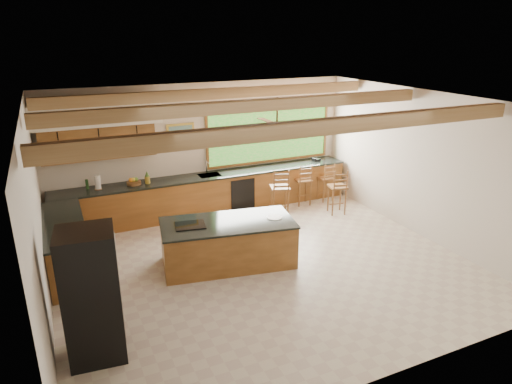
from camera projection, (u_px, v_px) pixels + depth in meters
name	position (u px, v px, depth m)	size (l,w,h in m)	color
ground	(263.00, 265.00, 8.42)	(7.20, 7.20, 0.00)	beige
room_shell	(240.00, 141.00, 8.18)	(7.27, 6.54, 3.02)	beige
counter_run	(181.00, 204.00, 10.11)	(7.12, 3.10, 1.23)	brown
island	(228.00, 243.00, 8.35)	(2.55, 1.52, 0.85)	brown
refrigerator	(92.00, 295.00, 5.81)	(0.76, 0.75, 1.79)	black
bar_stool_a	(281.00, 189.00, 10.37)	(0.53, 0.53, 1.17)	brown
bar_stool_b	(304.00, 181.00, 11.16)	(0.42, 0.42, 1.04)	brown
bar_stool_c	(339.00, 188.00, 10.59)	(0.47, 0.47, 1.09)	brown
bar_stool_d	(327.00, 179.00, 11.43)	(0.36, 0.36, 0.99)	brown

